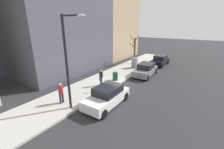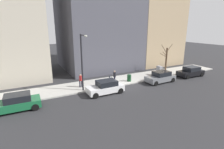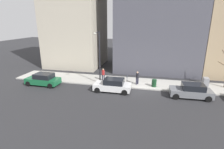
# 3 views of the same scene
# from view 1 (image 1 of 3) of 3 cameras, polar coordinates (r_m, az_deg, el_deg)

# --- Properties ---
(ground_plane) EXTENTS (120.00, 120.00, 0.00)m
(ground_plane) POSITION_cam_1_polar(r_m,az_deg,el_deg) (15.57, 2.21, -4.30)
(ground_plane) COLOR #2B2B2D
(sidewalk) EXTENTS (4.00, 36.00, 0.15)m
(sidewalk) POSITION_cam_1_polar(r_m,az_deg,el_deg) (16.59, -3.69, -2.57)
(sidewalk) COLOR #B2AFA8
(sidewalk) RESTS_ON ground
(parked_car_black) EXTENTS (2.00, 4.24, 1.52)m
(parked_car_black) POSITION_cam_1_polar(r_m,az_deg,el_deg) (24.54, 17.84, 5.16)
(parked_car_black) COLOR black
(parked_car_black) RESTS_ON ground
(parked_car_grey) EXTENTS (2.02, 4.25, 1.52)m
(parked_car_grey) POSITION_cam_1_polar(r_m,az_deg,el_deg) (18.90, 12.64, 1.78)
(parked_car_grey) COLOR slate
(parked_car_grey) RESTS_ON ground
(parked_car_white) EXTENTS (1.94, 4.21, 1.52)m
(parked_car_white) POSITION_cam_1_polar(r_m,az_deg,el_deg) (11.79, -1.91, -8.22)
(parked_car_white) COLOR white
(parked_car_white) RESTS_ON ground
(parking_meter) EXTENTS (0.14, 0.10, 1.35)m
(parking_meter) POSITION_cam_1_polar(r_m,az_deg,el_deg) (13.66, -4.49, -3.26)
(parking_meter) COLOR slate
(parking_meter) RESTS_ON sidewalk
(utility_box) EXTENTS (0.83, 0.61, 1.43)m
(utility_box) POSITION_cam_1_polar(r_m,az_deg,el_deg) (21.51, 8.62, 4.37)
(utility_box) COLOR #A8A399
(utility_box) RESTS_ON sidewalk
(streetlamp) EXTENTS (1.97, 0.32, 6.50)m
(streetlamp) POSITION_cam_1_polar(r_m,az_deg,el_deg) (10.28, -16.18, 6.44)
(streetlamp) COLOR black
(streetlamp) RESTS_ON sidewalk
(bare_tree) EXTENTS (1.20, 2.06, 4.49)m
(bare_tree) POSITION_cam_1_polar(r_m,az_deg,el_deg) (24.06, 8.57, 9.27)
(bare_tree) COLOR brown
(bare_tree) RESTS_ON sidewalk
(trash_bin) EXTENTS (0.56, 0.56, 0.90)m
(trash_bin) POSITION_cam_1_polar(r_m,az_deg,el_deg) (16.53, 1.23, -0.68)
(trash_bin) COLOR #14381E
(trash_bin) RESTS_ON sidewalk
(pedestrian_near_meter) EXTENTS (0.36, 0.36, 1.66)m
(pedestrian_near_meter) POSITION_cam_1_polar(r_m,az_deg,el_deg) (14.96, -4.18, -0.85)
(pedestrian_near_meter) COLOR #1E1E2D
(pedestrian_near_meter) RESTS_ON sidewalk
(pedestrian_midblock) EXTENTS (0.36, 0.40, 1.66)m
(pedestrian_midblock) POSITION_cam_1_polar(r_m,az_deg,el_deg) (12.29, -18.90, -6.31)
(pedestrian_midblock) COLOR #1E1E2D
(pedestrian_midblock) RESTS_ON sidewalk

